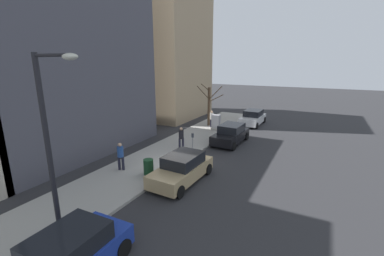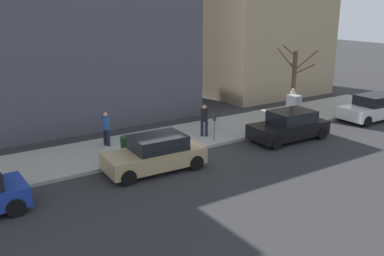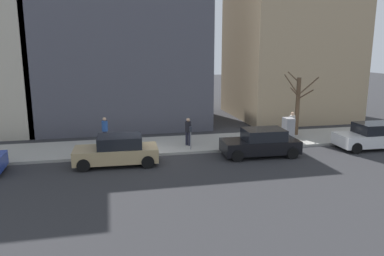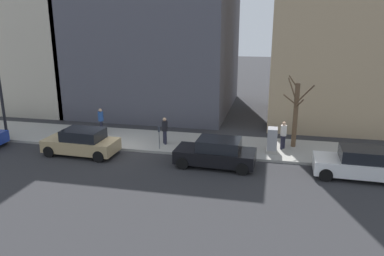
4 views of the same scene
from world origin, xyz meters
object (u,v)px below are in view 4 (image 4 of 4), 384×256
pedestrian_midblock (165,129)px  office_block_center (158,15)px  bare_tree (296,113)px  pedestrian_far_corner (101,119)px  parking_meter (159,135)px  pedestrian_near_meter (283,134)px  trash_bin (91,134)px  parked_car_tan (82,142)px  utility_box (272,140)px  parked_car_black (216,153)px  parked_car_white (360,163)px

pedestrian_midblock → office_block_center: (10.30, 3.49, 6.72)m
bare_tree → pedestrian_far_corner: 12.58m
parking_meter → pedestrian_near_meter: (1.56, -7.11, 0.11)m
trash_bin → office_block_center: size_ratio=0.06×
trash_bin → pedestrian_near_meter: (1.11, -11.69, 0.49)m
parked_car_tan → utility_box: 10.92m
parked_car_tan → trash_bin: size_ratio=4.74×
parked_car_black → utility_box: utility_box is taller
parked_car_white → parked_car_black: size_ratio=0.99×
parked_car_tan → office_block_center: office_block_center is taller
office_block_center → pedestrian_near_meter: bearing=-132.6°
pedestrian_near_meter → pedestrian_midblock: 7.08m
parked_car_white → pedestrian_midblock: bearing=78.2°
parking_meter → trash_bin: (0.45, 4.58, -0.38)m
pedestrian_far_corner → office_block_center: 11.29m
parking_meter → office_block_center: bearing=16.9°
parked_car_tan → office_block_center: size_ratio=0.27×
parked_car_white → parked_car_tan: same height
parked_car_black → office_block_center: office_block_center is taller
parked_car_tan → parked_car_black: bearing=-88.5°
parking_meter → utility_box: (0.85, -6.49, -0.13)m
parked_car_tan → pedestrian_far_corner: size_ratio=2.57×
utility_box → pedestrian_far_corner: (1.44, 11.28, 0.24)m
trash_bin → pedestrian_far_corner: bearing=6.4°
utility_box → office_block_center: (10.41, 9.91, 6.96)m
pedestrian_near_meter → utility_box: bearing=168.0°
parked_car_white → office_block_center: bearing=49.3°
parked_car_white → trash_bin: size_ratio=4.71×
parked_car_black → parked_car_tan: size_ratio=1.00×
pedestrian_midblock → trash_bin: bearing=61.9°
bare_tree → office_block_center: office_block_center is taller
pedestrian_far_corner → pedestrian_near_meter: bearing=66.7°
pedestrian_midblock → office_block_center: 12.79m
pedestrian_near_meter → office_block_center: bearing=76.4°
parked_car_black → parking_meter: size_ratio=3.16×
utility_box → bare_tree: bearing=-44.3°
pedestrian_midblock → pedestrian_far_corner: same height
trash_bin → office_block_center: office_block_center is taller
bare_tree → pedestrian_near_meter: bearing=132.1°
parking_meter → trash_bin: bearing=84.4°
pedestrian_far_corner → office_block_center: bearing=151.6°
parked_car_tan → office_block_center: 14.61m
bare_tree → pedestrian_midblock: bearing=98.7°
office_block_center → parked_car_white: bearing=-132.1°
parking_meter → bare_tree: bare_tree is taller
pedestrian_near_meter → bare_tree: bearing=-18.8°
pedestrian_far_corner → utility_box: bearing=62.9°
parked_car_black → bare_tree: 5.74m
parked_car_white → pedestrian_far_corner: pedestrian_far_corner is taller
utility_box → pedestrian_far_corner: bearing=82.7°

